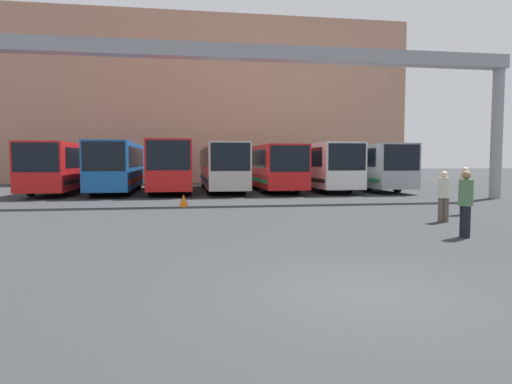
{
  "coord_description": "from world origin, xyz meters",
  "views": [
    {
      "loc": [
        -2.7,
        -6.59,
        2.08
      ],
      "look_at": [
        1.43,
        18.62,
        0.3
      ],
      "focal_mm": 32.0,
      "sensor_mm": 36.0,
      "label": 1
    }
  ],
  "objects_px": {
    "bus_slot_0": "(65,165)",
    "pedestrian_near_center": "(466,202)",
    "bus_slot_1": "(118,164)",
    "bus_slot_6": "(362,164)",
    "bus_slot_3": "(221,164)",
    "bus_slot_4": "(270,165)",
    "traffic_cone": "(184,201)",
    "bus_slot_5": "(318,164)",
    "pedestrian_near_right": "(444,195)",
    "pedestrian_far_center": "(465,189)",
    "bus_slot_2": "(171,163)"
  },
  "relations": [
    {
      "from": "bus_slot_1",
      "to": "bus_slot_3",
      "type": "relative_size",
      "value": 0.88
    },
    {
      "from": "bus_slot_4",
      "to": "pedestrian_near_right",
      "type": "height_order",
      "value": "bus_slot_4"
    },
    {
      "from": "bus_slot_2",
      "to": "bus_slot_4",
      "type": "distance_m",
      "value": 6.82
    },
    {
      "from": "bus_slot_3",
      "to": "bus_slot_5",
      "type": "bearing_deg",
      "value": -4.8
    },
    {
      "from": "bus_slot_2",
      "to": "traffic_cone",
      "type": "xyz_separation_m",
      "value": [
        0.78,
        -9.92,
        -1.61
      ]
    },
    {
      "from": "bus_slot_5",
      "to": "bus_slot_0",
      "type": "bearing_deg",
      "value": 178.34
    },
    {
      "from": "traffic_cone",
      "to": "pedestrian_far_center",
      "type": "bearing_deg",
      "value": -23.77
    },
    {
      "from": "bus_slot_5",
      "to": "pedestrian_near_center",
      "type": "distance_m",
      "value": 19.82
    },
    {
      "from": "bus_slot_1",
      "to": "bus_slot_5",
      "type": "xyz_separation_m",
      "value": [
        13.55,
        0.19,
        -0.01
      ]
    },
    {
      "from": "bus_slot_0",
      "to": "bus_slot_3",
      "type": "xyz_separation_m",
      "value": [
        10.17,
        0.08,
        0.03
      ]
    },
    {
      "from": "bus_slot_4",
      "to": "pedestrian_near_center",
      "type": "xyz_separation_m",
      "value": [
        1.46,
        -20.15,
        -0.79
      ]
    },
    {
      "from": "bus_slot_3",
      "to": "bus_slot_4",
      "type": "xyz_separation_m",
      "value": [
        3.39,
        -0.13,
        -0.07
      ]
    },
    {
      "from": "bus_slot_2",
      "to": "bus_slot_5",
      "type": "distance_m",
      "value": 10.17
    },
    {
      "from": "bus_slot_0",
      "to": "pedestrian_near_right",
      "type": "relative_size",
      "value": 7.13
    },
    {
      "from": "bus_slot_0",
      "to": "pedestrian_near_center",
      "type": "distance_m",
      "value": 25.18
    },
    {
      "from": "bus_slot_1",
      "to": "bus_slot_6",
      "type": "bearing_deg",
      "value": 2.03
    },
    {
      "from": "bus_slot_1",
      "to": "pedestrian_near_right",
      "type": "height_order",
      "value": "bus_slot_1"
    },
    {
      "from": "bus_slot_0",
      "to": "bus_slot_6",
      "type": "relative_size",
      "value": 1.01
    },
    {
      "from": "pedestrian_near_center",
      "to": "traffic_cone",
      "type": "bearing_deg",
      "value": 45.96
    },
    {
      "from": "traffic_cone",
      "to": "pedestrian_near_right",
      "type": "bearing_deg",
      "value": -36.99
    },
    {
      "from": "bus_slot_5",
      "to": "traffic_cone",
      "type": "bearing_deg",
      "value": -132.5
    },
    {
      "from": "bus_slot_6",
      "to": "traffic_cone",
      "type": "height_order",
      "value": "bus_slot_6"
    },
    {
      "from": "pedestrian_far_center",
      "to": "pedestrian_near_right",
      "type": "xyz_separation_m",
      "value": [
        -1.99,
        -1.82,
        -0.06
      ]
    },
    {
      "from": "bus_slot_1",
      "to": "bus_slot_5",
      "type": "bearing_deg",
      "value": 0.82
    },
    {
      "from": "pedestrian_far_center",
      "to": "bus_slot_5",
      "type": "bearing_deg",
      "value": 78.59
    },
    {
      "from": "pedestrian_near_center",
      "to": "bus_slot_5",
      "type": "bearing_deg",
      "value": 2.12
    },
    {
      "from": "pedestrian_far_center",
      "to": "traffic_cone",
      "type": "xyz_separation_m",
      "value": [
        -10.63,
        4.68,
        -0.69
      ]
    },
    {
      "from": "traffic_cone",
      "to": "bus_slot_5",
      "type": "bearing_deg",
      "value": 47.5
    },
    {
      "from": "bus_slot_6",
      "to": "pedestrian_far_center",
      "type": "xyz_separation_m",
      "value": [
        -2.14,
        -15.34,
        -0.83
      ]
    },
    {
      "from": "bus_slot_0",
      "to": "bus_slot_4",
      "type": "bearing_deg",
      "value": -0.21
    },
    {
      "from": "bus_slot_1",
      "to": "bus_slot_2",
      "type": "bearing_deg",
      "value": -2.26
    },
    {
      "from": "bus_slot_1",
      "to": "bus_slot_5",
      "type": "distance_m",
      "value": 13.56
    },
    {
      "from": "traffic_cone",
      "to": "bus_slot_6",
      "type": "bearing_deg",
      "value": 39.82
    },
    {
      "from": "pedestrian_far_center",
      "to": "bus_slot_3",
      "type": "bearing_deg",
      "value": 101.19
    },
    {
      "from": "bus_slot_1",
      "to": "pedestrian_near_center",
      "type": "relative_size",
      "value": 6.03
    },
    {
      "from": "bus_slot_6",
      "to": "pedestrian_near_center",
      "type": "distance_m",
      "value": 20.82
    },
    {
      "from": "bus_slot_0",
      "to": "bus_slot_2",
      "type": "relative_size",
      "value": 1.15
    },
    {
      "from": "bus_slot_5",
      "to": "pedestrian_far_center",
      "type": "bearing_deg",
      "value": -85.24
    },
    {
      "from": "bus_slot_5",
      "to": "pedestrian_near_center",
      "type": "bearing_deg",
      "value": -95.6
    },
    {
      "from": "bus_slot_6",
      "to": "traffic_cone",
      "type": "distance_m",
      "value": 16.7
    },
    {
      "from": "bus_slot_0",
      "to": "pedestrian_near_center",
      "type": "bearing_deg",
      "value": -53.38
    },
    {
      "from": "pedestrian_near_center",
      "to": "bus_slot_0",
      "type": "bearing_deg",
      "value": 44.34
    },
    {
      "from": "bus_slot_1",
      "to": "pedestrian_far_center",
      "type": "xyz_separation_m",
      "value": [
        14.8,
        -14.73,
        -0.86
      ]
    },
    {
      "from": "bus_slot_6",
      "to": "pedestrian_far_center",
      "type": "distance_m",
      "value": 15.51
    },
    {
      "from": "bus_slot_0",
      "to": "bus_slot_1",
      "type": "height_order",
      "value": "bus_slot_1"
    },
    {
      "from": "bus_slot_4",
      "to": "traffic_cone",
      "type": "height_order",
      "value": "bus_slot_4"
    },
    {
      "from": "bus_slot_3",
      "to": "bus_slot_5",
      "type": "xyz_separation_m",
      "value": [
        6.78,
        -0.57,
        0.0
      ]
    },
    {
      "from": "bus_slot_3",
      "to": "traffic_cone",
      "type": "distance_m",
      "value": 11.23
    },
    {
      "from": "pedestrian_near_right",
      "to": "pedestrian_near_center",
      "type": "distance_m",
      "value": 3.18
    },
    {
      "from": "bus_slot_3",
      "to": "pedestrian_near_center",
      "type": "xyz_separation_m",
      "value": [
        4.84,
        -20.28,
        -0.86
      ]
    }
  ]
}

